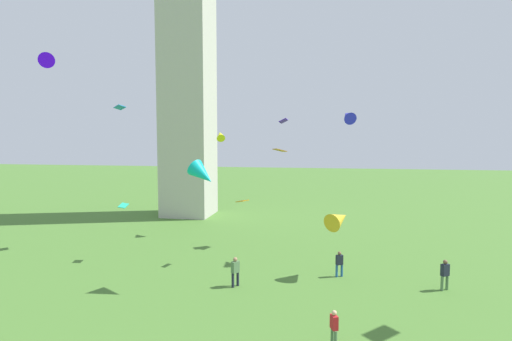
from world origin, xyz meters
TOP-DOWN VIEW (x-y plane):
  - person_1 at (-2.96, 18.70)m, footprint 0.49×0.54m
  - person_2 at (9.29, 20.30)m, footprint 0.55×0.49m
  - person_3 at (2.76, 12.76)m, footprint 0.37×0.47m
  - person_4 at (3.26, 21.56)m, footprint 0.50×0.42m
  - kite_flying_0 at (-15.88, 19.61)m, footprint 1.74×1.79m
  - kite_flying_1 at (-12.22, 22.48)m, footprint 0.57×0.81m
  - kite_flying_2 at (-4.78, 18.23)m, footprint 2.17×1.80m
  - kite_flying_3 at (-14.36, 26.17)m, footprint 1.17×1.05m
  - kite_flying_5 at (3.20, 21.80)m, footprint 2.05×2.23m
  - kite_flying_6 at (-4.41, 27.51)m, footprint 0.99×1.19m
  - kite_flying_7 at (-1.46, 28.56)m, footprint 1.24×1.18m
  - kite_flying_8 at (-0.70, 24.31)m, footprint 0.63×0.85m
  - kite_flying_9 at (-7.38, 31.69)m, footprint 1.23×1.55m
  - kite_flying_10 at (3.82, 25.51)m, footprint 1.28×1.69m

SIDE VIEW (x-z plane):
  - person_3 at x=2.76m, z-range 0.10..1.68m
  - person_4 at x=3.26m, z-range 0.11..1.77m
  - person_1 at x=-2.96m, z-range 0.12..1.92m
  - person_2 at x=9.29m, z-range 0.12..1.95m
  - kite_flying_5 at x=3.20m, z-range 2.99..4.47m
  - kite_flying_6 at x=-4.41m, z-range 3.71..3.92m
  - kite_flying_1 at x=-12.22m, z-range 3.88..4.20m
  - kite_flying_2 at x=-4.78m, z-range 5.94..7.67m
  - kite_flying_7 at x=-1.46m, z-range 7.81..8.13m
  - kite_flying_9 at x=-7.38m, z-range 8.63..9.88m
  - kite_flying_8 at x=-0.70m, z-range 9.99..10.37m
  - kite_flying_10 at x=3.82m, z-range 9.90..11.19m
  - kite_flying_3 at x=-14.36m, z-range 11.28..11.69m
  - kite_flying_0 at x=-15.88m, z-range 13.43..14.56m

